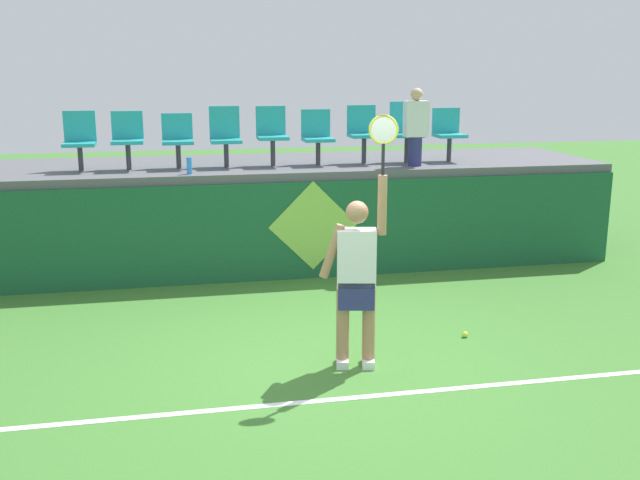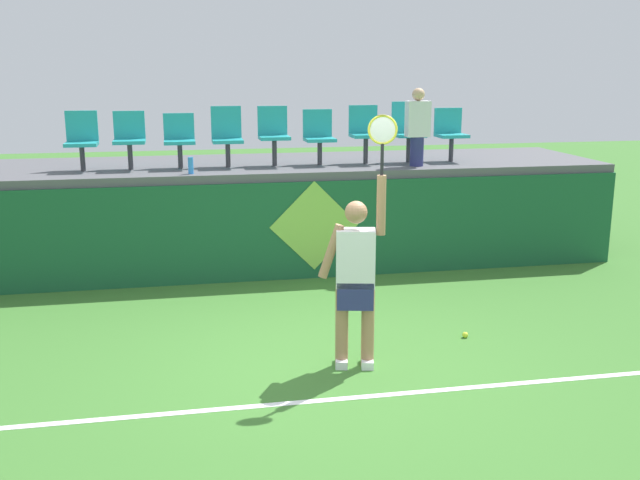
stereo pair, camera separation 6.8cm
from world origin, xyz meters
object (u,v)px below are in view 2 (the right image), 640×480
Objects in this scene: tennis_player at (356,275)px; tennis_ball at (465,335)px; stadium_chair_0 at (82,138)px; stadium_chair_6 at (365,131)px; stadium_chair_7 at (407,129)px; spectator_0 at (418,126)px; stadium_chair_5 at (319,134)px; stadium_chair_1 at (129,137)px; stadium_chair_3 at (227,134)px; water_bottle at (191,166)px; stadium_chair_8 at (450,131)px; stadium_chair_2 at (179,137)px; stadium_chair_4 at (274,132)px.

tennis_player reaches higher than tennis_ball.
stadium_chair_6 is at bearing -0.03° from stadium_chair_0.
spectator_0 is (0.00, -0.48, 0.08)m from stadium_chair_7.
stadium_chair_5 is at bearing 180.00° from stadium_chair_6.
stadium_chair_6 is at bearing 74.63° from tennis_player.
stadium_chair_7 is at bearing 0.11° from stadium_chair_1.
stadium_chair_7 is 0.81× the size of spectator_0.
tennis_ball is 0.08× the size of stadium_chair_3.
water_bottle is 0.28× the size of stadium_chair_8.
stadium_chair_2 is 0.85× the size of stadium_chair_7.
stadium_chair_3 is (-2.34, 3.56, 1.95)m from tennis_ball.
tennis_ball is 0.08× the size of stadium_chair_0.
tennis_player is 3.03× the size of stadium_chair_0.
stadium_chair_0 is 0.73× the size of spectator_0.
stadium_chair_2 is 3.47m from spectator_0.
stadium_chair_7 is (0.40, 3.56, 1.98)m from tennis_ball.
stadium_chair_0 is 0.91× the size of stadium_chair_7.
stadium_chair_0 reaches higher than water_bottle.
stadium_chair_0 is 1.07× the size of stadium_chair_2.
stadium_chair_3 is (1.38, 0.01, 0.01)m from stadium_chair_1.
stadium_chair_2 is at bearing -179.78° from stadium_chair_4.
spectator_0 is (4.78, -0.47, 0.13)m from stadium_chair_0.
stadium_chair_4 reaches higher than water_bottle.
stadium_chair_8 is (0.69, -0.01, -0.05)m from stadium_chair_7.
stadium_chair_7 is (2.75, -0.00, 0.03)m from stadium_chair_3.
water_bottle is 0.20× the size of spectator_0.
stadium_chair_1 is at bearing -0.36° from stadium_chair_0.
stadium_chair_3 is 1.01× the size of stadium_chair_4.
stadium_chair_1 is 1.38m from stadium_chair_3.
stadium_chair_4 is at bearing 114.97° from tennis_ball.
stadium_chair_0 is 1.02× the size of stadium_chair_8.
tennis_player is at bearing -86.26° from stadium_chair_4.
stadium_chair_0 reaches higher than stadium_chair_8.
tennis_player is 4.88m from stadium_chair_8.
stadium_chair_1 is (-0.83, 0.66, 0.35)m from water_bottle.
stadium_chair_1 is 4.16m from spectator_0.
stadium_chair_1 is 1.01× the size of stadium_chair_8.
tennis_ball is at bearing -65.03° from stadium_chair_4.
stadium_chair_6 is 0.76× the size of spectator_0.
stadium_chair_4 is 0.68m from stadium_chair_5.
stadium_chair_4 reaches higher than stadium_chair_2.
stadium_chair_2 is 0.89× the size of stadium_chair_3.
stadium_chair_1 is 0.94× the size of stadium_chair_4.
stadium_chair_3 is at bearing 0.11° from stadium_chair_0.
spectator_0 reaches higher than stadium_chair_3.
spectator_0 reaches higher than tennis_ball.
water_bottle is at bearing 113.75° from tennis_player.
stadium_chair_2 reaches higher than tennis_ball.
stadium_chair_2 is (0.70, -0.00, -0.02)m from stadium_chair_1.
stadium_chair_4 reaches higher than stadium_chair_6.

